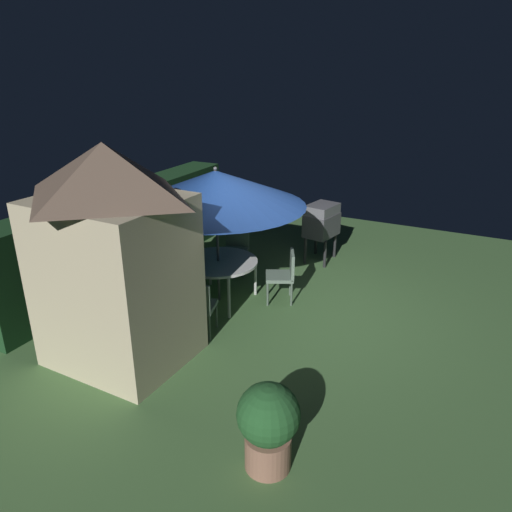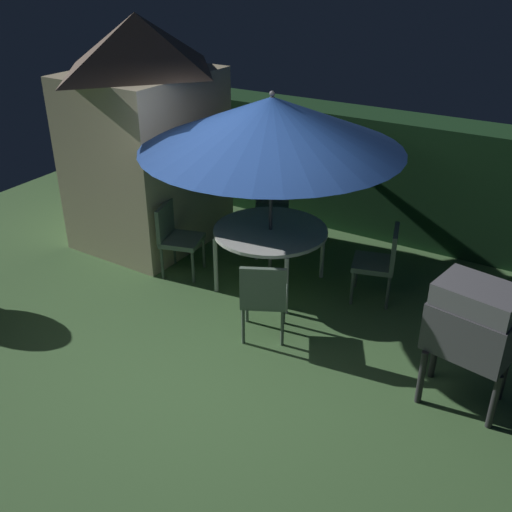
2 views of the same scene
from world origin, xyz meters
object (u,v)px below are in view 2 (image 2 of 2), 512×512
bbq_grill (474,322)px  chair_toward_hedge (175,234)px  garden_shed (145,132)px  patio_table (270,233)px  chair_near_shed (382,259)px  patio_umbrella (272,123)px  chair_far_side (272,204)px  chair_toward_house (264,295)px

bbq_grill → chair_toward_hedge: (-3.65, 0.61, -0.33)m
garden_shed → bbq_grill: (4.56, -1.25, -0.66)m
patio_table → chair_near_shed: (1.25, 0.35, -0.16)m
patio_umbrella → chair_far_side: (-0.61, 1.13, -1.46)m
garden_shed → chair_near_shed: (3.31, 0.04, -0.99)m
garden_shed → chair_toward_hedge: 1.49m
chair_toward_house → patio_table: bearing=116.1°
chair_near_shed → chair_far_side: size_ratio=1.00×
garden_shed → patio_umbrella: garden_shed is taller
bbq_grill → chair_far_side: size_ratio=1.33×
bbq_grill → chair_near_shed: size_ratio=1.33×
garden_shed → chair_toward_house: (2.55, -1.32, -0.99)m
chair_far_side → chair_toward_house: size_ratio=1.00×
bbq_grill → chair_far_side: (-3.11, 2.07, -0.33)m
patio_umbrella → chair_toward_house: size_ratio=3.23×
patio_umbrella → bbq_grill: size_ratio=2.42×
bbq_grill → chair_near_shed: bbq_grill is taller
chair_near_shed → patio_table: bearing=-164.4°
bbq_grill → chair_toward_house: bbq_grill is taller
chair_near_shed → chair_far_side: bearing=157.3°
chair_toward_house → chair_near_shed: bearing=60.9°
patio_table → patio_umbrella: bearing=76.0°
garden_shed → chair_far_side: (1.45, 0.82, -0.99)m
bbq_grill → chair_near_shed: 1.83m
garden_shed → patio_table: size_ratio=2.21×
bbq_grill → chair_near_shed: (-1.25, 1.29, -0.33)m
garden_shed → patio_table: (2.06, -0.31, -0.83)m
chair_near_shed → chair_far_side: (-1.86, 0.78, 0.00)m
chair_far_side → garden_shed: bearing=-150.6°
patio_table → chair_toward_hedge: chair_toward_hedge is taller
patio_umbrella → chair_far_side: size_ratio=3.23×
chair_near_shed → chair_toward_hedge: same height
garden_shed → chair_toward_hedge: bearing=-35.3°
chair_far_side → chair_toward_house: bearing=-62.7°
garden_shed → chair_toward_hedge: (0.91, -0.64, -0.99)m
chair_near_shed → chair_toward_house: size_ratio=1.00×
patio_table → chair_toward_hedge: bearing=-163.9°
chair_toward_house → garden_shed: bearing=152.7°
chair_toward_hedge → chair_far_side: bearing=69.6°
bbq_grill → chair_toward_house: size_ratio=1.33×
garden_shed → chair_toward_hedge: size_ratio=3.29×
bbq_grill → garden_shed: bearing=164.7°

